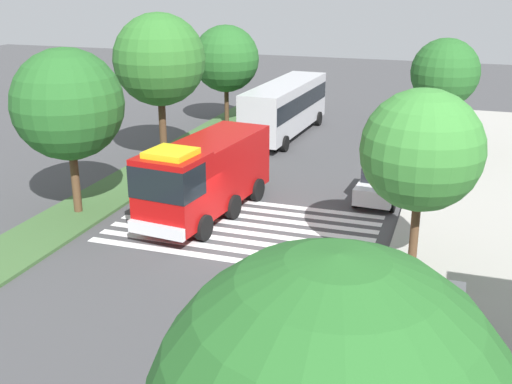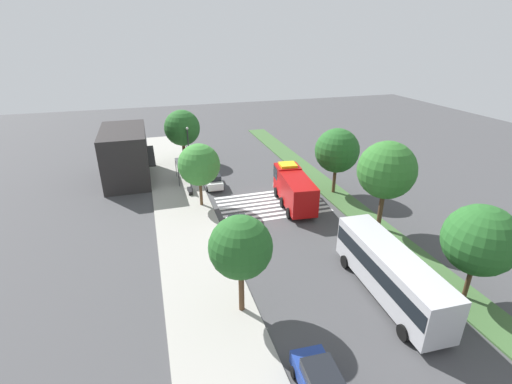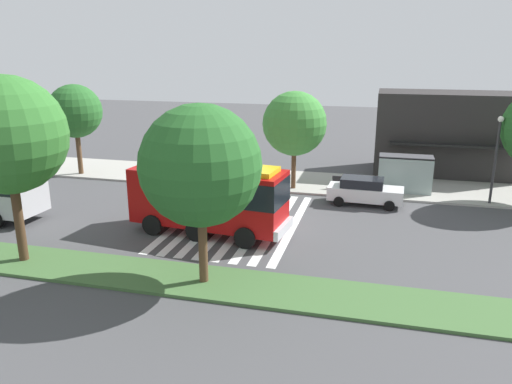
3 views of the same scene
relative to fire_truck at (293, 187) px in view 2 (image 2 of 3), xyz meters
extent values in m
plane|color=#424244|center=(2.05, 2.15, -2.03)|extent=(120.00, 120.00, 0.00)
cube|color=#9E9B93|center=(2.05, 11.42, -1.96)|extent=(60.00, 5.96, 0.14)
cube|color=#3D6033|center=(2.05, -5.63, -1.96)|extent=(60.00, 3.00, 0.14)
cube|color=silver|center=(-2.46, 2.15, -2.02)|extent=(0.45, 11.31, 0.01)
cube|color=silver|center=(-1.56, 2.15, -2.02)|extent=(0.45, 11.31, 0.01)
cube|color=silver|center=(-0.66, 2.15, -2.02)|extent=(0.45, 11.31, 0.01)
cube|color=silver|center=(0.24, 2.15, -2.02)|extent=(0.45, 11.31, 0.01)
cube|color=silver|center=(1.14, 2.15, -2.02)|extent=(0.45, 11.31, 0.01)
cube|color=silver|center=(2.04, 2.15, -2.02)|extent=(0.45, 11.31, 0.01)
cube|color=silver|center=(2.94, 2.15, -2.02)|extent=(0.45, 11.31, 0.01)
cube|color=silver|center=(3.84, 2.15, -2.02)|extent=(0.45, 11.31, 0.01)
cube|color=#A50C0C|center=(2.49, -0.28, 0.01)|extent=(2.72, 2.82, 2.99)
cube|color=#A50C0C|center=(-1.57, 0.17, -0.04)|extent=(5.97, 3.18, 2.88)
cube|color=black|center=(2.86, -0.32, 0.61)|extent=(2.04, 2.77, 1.31)
cube|color=silver|center=(3.81, -0.42, -1.23)|extent=(0.52, 2.58, 0.50)
cube|color=yellow|center=(2.49, -0.28, 1.63)|extent=(1.90, 1.97, 0.24)
cylinder|color=black|center=(2.39, 1.03, -1.48)|extent=(1.13, 0.42, 1.10)
cylinder|color=black|center=(2.11, -1.52, -1.48)|extent=(1.13, 0.42, 1.10)
cylinder|color=black|center=(-2.85, 1.61, -1.48)|extent=(1.13, 0.42, 1.10)
cylinder|color=black|center=(-3.13, -0.95, -1.48)|extent=(1.13, 0.42, 1.10)
cylinder|color=black|center=(-0.29, 1.32, -1.48)|extent=(1.13, 0.42, 1.10)
cylinder|color=black|center=(-0.57, -1.23, -1.48)|extent=(1.13, 0.42, 1.10)
cube|color=black|center=(-21.62, 7.25, -0.54)|extent=(2.53, 1.77, 0.69)
cylinder|color=black|center=(-19.92, 8.09, -1.71)|extent=(0.65, 0.25, 0.64)
cylinder|color=black|center=(-20.02, 6.23, -1.71)|extent=(0.65, 0.25, 0.64)
cube|color=silver|center=(-4.81, 7.24, -1.32)|extent=(4.36, 2.00, 0.78)
cube|color=black|center=(-5.02, 7.25, -0.58)|extent=(2.48, 1.68, 0.69)
cylinder|color=black|center=(-3.35, 8.03, -1.71)|extent=(0.65, 0.26, 0.64)
cylinder|color=black|center=(-3.45, 6.28, -1.71)|extent=(0.65, 0.26, 0.64)
cylinder|color=black|center=(-6.16, 8.20, -1.71)|extent=(0.65, 0.26, 0.64)
cylinder|color=black|center=(-6.26, 6.45, -1.71)|extent=(0.65, 0.26, 0.64)
cube|color=silver|center=(7.52, 7.24, -1.30)|extent=(4.69, 1.95, 0.82)
cube|color=black|center=(7.29, 7.25, -0.60)|extent=(2.65, 1.66, 0.57)
cylinder|color=black|center=(9.08, 8.06, -1.71)|extent=(0.65, 0.25, 0.64)
cylinder|color=black|center=(9.01, 6.30, -1.71)|extent=(0.65, 0.25, 0.64)
cylinder|color=black|center=(6.03, 8.18, -1.71)|extent=(0.65, 0.25, 0.64)
cylinder|color=black|center=(5.96, 6.42, -1.71)|extent=(0.65, 0.25, 0.64)
cube|color=#B2B2B7|center=(-15.66, -0.67, 0.01)|extent=(10.94, 3.08, 3.09)
cube|color=black|center=(-15.66, -0.67, 0.38)|extent=(10.73, 3.12, 1.11)
cylinder|color=black|center=(-19.51, -1.76, -1.53)|extent=(1.01, 0.35, 1.00)
cylinder|color=black|center=(-19.38, 0.79, -1.53)|extent=(1.01, 0.35, 1.00)
cylinder|color=black|center=(-11.94, -2.13, -1.53)|extent=(1.01, 0.35, 1.00)
cylinder|color=black|center=(-11.81, 0.41, -1.53)|extent=(1.01, 0.35, 1.00)
cube|color=#4C4C51|center=(9.97, 10.52, 0.51)|extent=(3.50, 1.40, 0.12)
cube|color=#8C9E99|center=(9.97, 9.86, -0.69)|extent=(3.50, 0.08, 2.40)
cylinder|color=#333338|center=(8.27, 11.17, -0.69)|extent=(0.08, 0.08, 2.40)
cylinder|color=#333338|center=(11.67, 11.17, -0.69)|extent=(0.08, 0.08, 2.40)
cube|color=black|center=(5.97, 10.23, -1.48)|extent=(1.60, 0.50, 0.08)
cube|color=black|center=(5.97, 10.01, -1.21)|extent=(1.60, 0.06, 0.45)
cube|color=black|center=(5.25, 10.23, -1.70)|extent=(0.08, 0.45, 0.37)
cube|color=black|center=(6.69, 10.23, -1.70)|extent=(0.08, 0.45, 0.37)
cylinder|color=#2D2D30|center=(15.13, 9.04, 0.66)|extent=(0.16, 0.16, 5.10)
sphere|color=white|center=(15.13, 9.04, 3.39)|extent=(0.36, 0.36, 0.36)
cube|color=#282626|center=(13.04, 17.01, 1.13)|extent=(10.44, 5.22, 6.32)
cube|color=black|center=(13.04, 14.00, 0.77)|extent=(8.35, 0.80, 0.16)
cylinder|color=#513823|center=(-14.19, 9.44, -0.18)|extent=(0.37, 0.37, 3.42)
sphere|color=#235B23|center=(-14.19, 9.44, 2.93)|extent=(4.00, 4.00, 4.00)
cylinder|color=#513823|center=(2.53, 9.44, -0.40)|extent=(0.32, 0.32, 2.98)
sphere|color=#387F33|center=(2.53, 9.44, 2.61)|extent=(4.33, 4.33, 4.33)
cylinder|color=#47301E|center=(17.72, 9.44, -0.37)|extent=(0.47, 0.47, 3.04)
sphere|color=#235B23|center=(17.72, 9.44, 2.87)|extent=(4.93, 4.93, 4.93)
cylinder|color=#47301E|center=(-17.55, -5.63, -0.40)|extent=(0.32, 0.32, 2.98)
sphere|color=#235B23|center=(-17.55, -5.63, 2.73)|extent=(4.69, 4.69, 4.69)
cylinder|color=#47301E|center=(-7.34, -5.63, 0.11)|extent=(0.42, 0.42, 4.00)
sphere|color=#2D6B28|center=(-7.34, -5.63, 3.91)|extent=(5.13, 5.13, 5.13)
cylinder|color=#513823|center=(1.47, -5.63, -0.27)|extent=(0.37, 0.37, 3.25)
sphere|color=#235B23|center=(1.47, -5.63, 3.07)|extent=(4.88, 4.88, 4.88)
cylinder|color=gold|center=(-5.85, 8.94, -1.54)|extent=(0.28, 0.28, 0.70)
camera|label=1|loc=(24.34, 10.64, 8.43)|focal=43.94mm
camera|label=2|loc=(-32.59, 14.05, 14.97)|focal=25.46mm
camera|label=3|loc=(8.29, -23.42, 7.50)|focal=34.80mm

